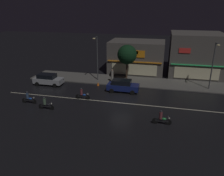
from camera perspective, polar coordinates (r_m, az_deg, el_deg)
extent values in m
plane|color=black|center=(26.62, 2.48, -3.94)|extent=(140.00, 140.00, 0.00)
cube|color=beige|center=(26.62, 2.48, -3.93)|extent=(30.82, 0.16, 0.01)
cube|color=#5B5954|center=(34.25, 5.12, 1.77)|extent=(32.45, 4.87, 0.14)
cube|color=#56514C|center=(38.99, 6.49, 8.13)|extent=(9.29, 6.42, 5.51)
cube|color=orange|center=(35.80, 5.81, 6.79)|extent=(8.83, 0.24, 0.12)
cube|color=#268CF2|center=(35.59, 5.27, 9.25)|extent=(1.95, 0.08, 0.53)
cube|color=orange|center=(35.51, 6.86, 8.81)|extent=(2.13, 0.08, 1.11)
cube|color=beige|center=(36.19, 5.75, 4.81)|extent=(7.43, 0.06, 1.80)
cube|color=#56514C|center=(39.93, 20.85, 8.30)|extent=(8.35, 8.43, 6.98)
cube|color=#33E572|center=(35.92, 21.44, 5.52)|extent=(7.94, 0.24, 0.12)
cube|color=red|center=(35.29, 18.48, 9.25)|extent=(1.71, 0.08, 0.76)
cube|color=beige|center=(36.30, 21.17, 3.57)|extent=(6.68, 0.06, 1.80)
cylinder|color=#47494C|center=(33.76, -3.85, 7.64)|extent=(0.16, 0.16, 6.78)
cube|color=#47494C|center=(32.52, -4.36, 13.03)|extent=(0.10, 1.40, 0.10)
ellipsoid|color=#F9E099|center=(31.87, -4.74, 12.73)|extent=(0.44, 0.32, 0.20)
cylinder|color=#47494C|center=(32.81, 24.74, 5.18)|extent=(0.16, 0.16, 6.52)
cube|color=#47494C|center=(31.55, 25.82, 10.38)|extent=(0.10, 1.40, 0.10)
ellipsoid|color=#F9E099|center=(30.88, 26.05, 10.02)|extent=(0.44, 0.32, 0.20)
cylinder|color=gray|center=(33.41, 0.04, 3.08)|extent=(0.40, 0.40, 1.75)
sphere|color=tan|center=(33.13, 0.04, 4.71)|extent=(0.22, 0.22, 0.22)
cylinder|color=#473323|center=(33.84, 3.85, 4.32)|extent=(0.24, 0.24, 2.95)
sphere|color=black|center=(33.20, 3.96, 8.72)|extent=(2.94, 2.94, 2.94)
cube|color=navy|center=(29.94, 2.92, 0.31)|extent=(4.30, 1.78, 0.76)
cube|color=black|center=(29.75, 2.54, 1.57)|extent=(2.58, 1.57, 0.60)
cube|color=#F9F2CC|center=(30.20, 7.07, 0.55)|extent=(0.08, 0.20, 0.12)
cube|color=#F9F2CC|center=(29.07, 6.80, -0.24)|extent=(0.08, 0.20, 0.12)
cylinder|color=black|center=(30.70, 5.82, -0.01)|extent=(0.62, 0.20, 0.62)
cylinder|color=black|center=(29.05, 5.34, -1.21)|extent=(0.62, 0.20, 0.62)
cylinder|color=black|center=(31.16, 0.64, 0.41)|extent=(0.62, 0.20, 0.62)
cylinder|color=black|center=(29.53, -0.11, -0.75)|extent=(0.62, 0.20, 0.62)
cube|color=#9EA0A5|center=(33.89, -16.24, 1.92)|extent=(4.30, 1.78, 0.76)
cube|color=black|center=(33.80, -16.67, 3.04)|extent=(2.58, 1.57, 0.60)
cube|color=#F9F2CC|center=(33.41, -12.59, 2.17)|extent=(0.08, 0.20, 0.12)
cube|color=#F9F2CC|center=(32.39, -13.50, 1.51)|extent=(0.08, 0.20, 0.12)
cylinder|color=black|center=(34.10, -13.38, 1.63)|extent=(0.62, 0.20, 0.62)
cylinder|color=black|center=(32.61, -14.74, 0.64)|extent=(0.62, 0.20, 0.62)
cylinder|color=black|center=(35.43, -17.50, 1.93)|extent=(0.62, 0.20, 0.62)
cylinder|color=black|center=(34.00, -18.98, 0.99)|extent=(0.62, 0.20, 0.62)
cylinder|color=black|center=(27.94, -19.71, -3.31)|extent=(0.60, 0.08, 0.60)
cylinder|color=black|center=(28.64, -21.91, -3.02)|extent=(0.60, 0.10, 0.60)
cube|color=black|center=(28.24, -20.85, -2.98)|extent=(1.30, 0.14, 0.20)
ellipsoid|color=#1E4CB2|center=(28.05, -20.57, -2.61)|extent=(0.44, 0.26, 0.24)
cube|color=black|center=(28.30, -21.23, -2.66)|extent=(0.56, 0.22, 0.10)
cylinder|color=slate|center=(27.76, -19.93, -2.26)|extent=(0.03, 0.60, 0.03)
sphere|color=white|center=(27.75, -19.75, -2.47)|extent=(0.14, 0.14, 0.14)
cylinder|color=#334766|center=(28.13, -21.25, -1.92)|extent=(0.32, 0.32, 0.70)
sphere|color=#333338|center=(27.96, -21.37, -1.05)|extent=(0.22, 0.22, 0.22)
cylinder|color=black|center=(22.46, 14.54, -8.67)|extent=(0.60, 0.08, 0.60)
cylinder|color=black|center=(22.44, 11.20, -8.41)|extent=(0.60, 0.10, 0.60)
cube|color=black|center=(22.40, 12.89, -8.32)|extent=(1.30, 0.14, 0.20)
ellipsoid|color=#268C3F|center=(22.30, 13.45, -7.86)|extent=(0.44, 0.26, 0.24)
cube|color=black|center=(22.32, 12.41, -7.94)|extent=(0.56, 0.22, 0.10)
cylinder|color=slate|center=(22.21, 14.54, -7.42)|extent=(0.03, 0.60, 0.03)
sphere|color=white|center=(22.26, 14.75, -7.66)|extent=(0.14, 0.14, 0.14)
cylinder|color=brown|center=(22.14, 12.61, -7.04)|extent=(0.32, 0.32, 0.70)
sphere|color=#333338|center=(21.93, 12.71, -5.97)|extent=(0.22, 0.22, 0.22)
cylinder|color=black|center=(27.58, -6.39, -2.48)|extent=(0.60, 0.08, 0.60)
cylinder|color=black|center=(28.02, -8.90, -2.23)|extent=(0.60, 0.10, 0.60)
cube|color=black|center=(27.76, -7.67, -2.16)|extent=(1.30, 0.14, 0.20)
ellipsoid|color=#1E4CB2|center=(27.61, -7.30, -1.78)|extent=(0.44, 0.26, 0.24)
cube|color=black|center=(27.77, -8.07, -1.84)|extent=(0.56, 0.22, 0.10)
cylinder|color=slate|center=(27.39, -6.53, -1.41)|extent=(0.03, 0.60, 0.03)
sphere|color=white|center=(27.40, -6.35, -1.62)|extent=(0.14, 0.14, 0.14)
cylinder|color=brown|center=(27.60, -8.01, -1.08)|extent=(0.32, 0.32, 0.70)
sphere|color=#333338|center=(27.44, -8.06, -0.19)|extent=(0.22, 0.22, 0.22)
cylinder|color=black|center=(25.71, -15.53, -4.91)|extent=(0.60, 0.08, 0.60)
cylinder|color=black|center=(26.33, -18.03, -4.57)|extent=(0.60, 0.10, 0.60)
cube|color=black|center=(25.98, -16.81, -4.54)|extent=(1.30, 0.14, 0.20)
ellipsoid|color=black|center=(25.79, -16.48, -4.15)|extent=(0.44, 0.26, 0.24)
cube|color=black|center=(26.01, -17.23, -4.18)|extent=(0.56, 0.22, 0.10)
cylinder|color=slate|center=(25.51, -15.74, -3.78)|extent=(0.03, 0.60, 0.03)
sphere|color=white|center=(25.51, -15.54, -4.01)|extent=(0.14, 0.14, 0.14)
cylinder|color=#4C664C|center=(25.83, -17.23, -3.39)|extent=(0.32, 0.32, 0.70)
sphere|color=#333338|center=(25.65, -17.33, -2.45)|extent=(0.22, 0.22, 0.22)
cone|color=orange|center=(32.45, -3.67, 1.13)|extent=(0.36, 0.36, 0.55)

